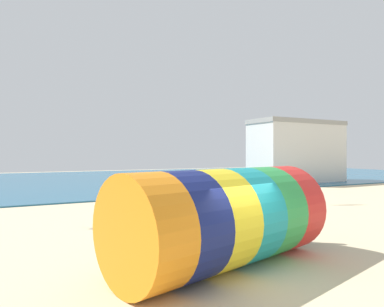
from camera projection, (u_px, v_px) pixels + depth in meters
name	position (u px, v px, depth m)	size (l,w,h in m)	color
ground_plane	(241.00, 277.00, 9.28)	(120.00, 120.00, 0.00)	beige
sea	(63.00, 181.00, 41.52)	(120.00, 40.00, 0.10)	#236084
giant_inflatable_tube	(224.00, 218.00, 10.13)	(7.39, 4.48, 2.91)	orange
kite_handler	(300.00, 219.00, 12.92)	(0.42, 0.39, 1.72)	#383D56
bystander_near_water	(137.00, 203.00, 17.01)	(0.42, 0.40, 1.76)	#383D56
promenade_building	(297.00, 152.00, 39.34)	(11.32, 4.70, 7.14)	silver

